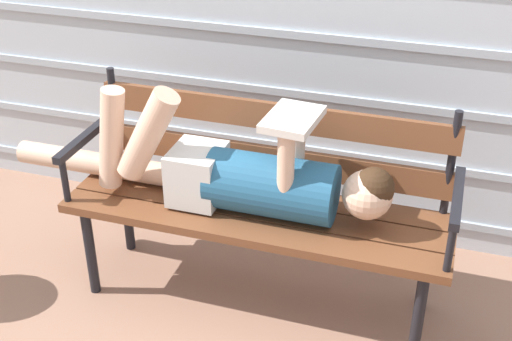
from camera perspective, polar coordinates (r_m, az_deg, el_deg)
ground_plane at (r=2.87m, az=-0.98°, el=-12.55°), size 12.00×12.00×0.00m
park_bench at (r=2.74m, az=0.42°, el=-1.79°), size 1.55×0.45×0.89m
reclining_person at (r=2.65m, az=-1.50°, el=-0.32°), size 1.65×0.27×0.50m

